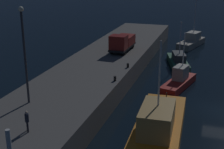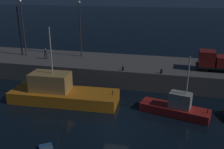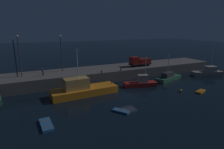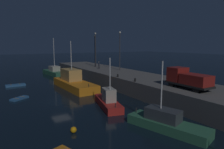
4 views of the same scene
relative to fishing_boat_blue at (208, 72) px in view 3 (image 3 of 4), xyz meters
The scene contains 17 objects.
ground_plane 28.04m from the fishing_boat_blue, behind, with size 320.00×320.00×0.00m, color black.
pier_quay 29.26m from the fishing_boat_blue, 160.62° to the left, with size 67.50×9.06×2.49m.
fishing_boat_blue is the anchor object (origin of this frame).
fishing_boat_white 35.14m from the fishing_boat_blue, behind, with size 12.73×4.37×8.75m.
fishing_boat_orange 21.96m from the fishing_boat_blue, behind, with size 7.47×3.73×6.50m.
fishing_trawler_green 13.05m from the fishing_boat_blue, behind, with size 8.16×4.33×6.56m.
dinghy_orange_near 43.80m from the fishing_boat_blue, 167.79° to the right, with size 1.57×3.66×0.40m.
rowboat_white_mid 16.02m from the fishing_boat_blue, 146.96° to the right, with size 2.83×1.90×0.35m.
dinghy_red_small 33.49m from the fishing_boat_blue, 163.04° to the right, with size 2.38×2.76×0.32m.
mooring_buoy_near 18.35m from the fishing_boat_blue, 157.84° to the right, with size 0.57×0.57×0.57m, color orange.
lamp_post_west 47.70m from the fishing_boat_blue, 167.74° to the left, with size 0.44×0.44×8.02m.
lamp_post_east 46.87m from the fishing_boat_blue, 167.79° to the left, with size 0.44×0.44×8.62m.
lamp_post_central 38.84m from the fishing_boat_blue, 162.82° to the left, with size 0.44×0.44×8.45m.
utility_truck 18.85m from the fishing_boat_blue, 153.11° to the left, with size 6.13×2.38×2.58m.
dockworker 42.22m from the fishing_boat_blue, 168.30° to the left, with size 0.42×0.42×1.63m.
bollard_west 29.43m from the fishing_boat_blue, 168.81° to the left, with size 0.28×0.28×0.51m, color black.
bollard_central 24.58m from the fishing_boat_blue, 166.72° to the left, with size 0.28×0.28×0.52m, color black.
Camera 3 is at (-16.79, -27.50, 12.27)m, focal length 29.40 mm.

